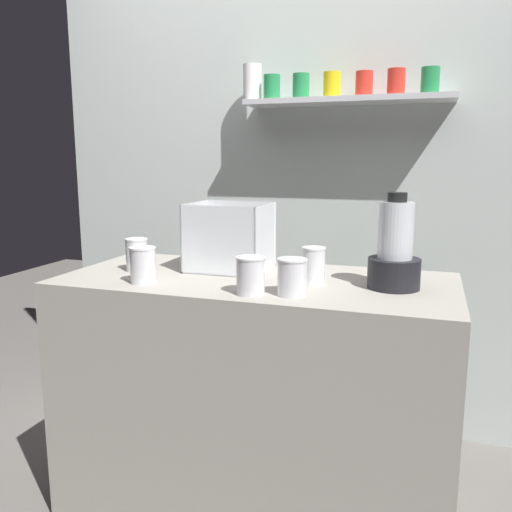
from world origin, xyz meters
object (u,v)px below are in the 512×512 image
Objects in this scene: juice_cup_mango_middle at (251,278)px; carrot_display_bin at (231,249)px; juice_cup_pomegranate_far_left at (137,256)px; juice_cup_pomegranate_right at (292,279)px; juice_cup_pomegranate_left at (143,267)px; blender_pitcher at (395,253)px; juice_cup_orange_far_right at (314,268)px.

carrot_display_bin is at bearing 120.36° from juice_cup_mango_middle.
carrot_display_bin is 0.36m from juice_cup_pomegranate_far_left.
juice_cup_pomegranate_far_left reaches higher than juice_cup_pomegranate_right.
juice_cup_pomegranate_left is 0.40m from juice_cup_mango_middle.
juice_cup_pomegranate_right is at bearing 12.83° from juice_cup_mango_middle.
blender_pitcher is at bearing 33.86° from juice_cup_pomegranate_right.
blender_pitcher is 2.52× the size of juice_cup_pomegranate_left.
carrot_display_bin is 2.46× the size of juice_cup_mango_middle.
juice_cup_pomegranate_far_left is at bearing 159.12° from juice_cup_mango_middle.
juice_cup_pomegranate_far_left is 0.56m from juice_cup_mango_middle.
juice_cup_pomegranate_far_left is 0.97× the size of juice_cup_orange_far_right.
juice_cup_orange_far_right is (0.16, 0.19, 0.00)m from juice_cup_mango_middle.
blender_pitcher is 0.27m from juice_cup_orange_far_right.
blender_pitcher is 0.95m from juice_cup_pomegranate_far_left.
blender_pitcher reaches higher than juice_cup_orange_far_right.
juice_cup_mango_middle is 0.25m from juice_cup_orange_far_right.
juice_cup_pomegranate_far_left is 1.03× the size of juice_cup_mango_middle.
carrot_display_bin is at bearing 136.57° from juice_cup_pomegranate_right.
juice_cup_pomegranate_left is at bearing -123.85° from carrot_display_bin.
juice_cup_orange_far_right is (0.03, 0.16, 0.00)m from juice_cup_pomegranate_right.
carrot_display_bin reaches higher than juice_cup_pomegranate_far_left.
juice_cup_orange_far_right is at bearing 16.31° from juice_cup_pomegranate_left.
juice_cup_orange_far_right reaches higher than juice_cup_pomegranate_left.
carrot_display_bin is at bearing 170.12° from blender_pitcher.
juice_cup_pomegranate_left is at bearing -53.52° from juice_cup_pomegranate_far_left.
blender_pitcher is at bearing -9.88° from carrot_display_bin.
juice_cup_pomegranate_left is 0.53m from juice_cup_pomegranate_right.
juice_cup_pomegranate_right is 0.91× the size of juice_cup_orange_far_right.
juice_cup_pomegranate_far_left is at bearing 165.25° from juice_cup_pomegranate_right.
juice_cup_pomegranate_far_left is at bearing -178.45° from blender_pitcher.
juice_cup_pomegranate_far_left is 1.06× the size of juice_cup_pomegranate_right.
juice_cup_pomegranate_left is 1.07× the size of juice_cup_pomegranate_right.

